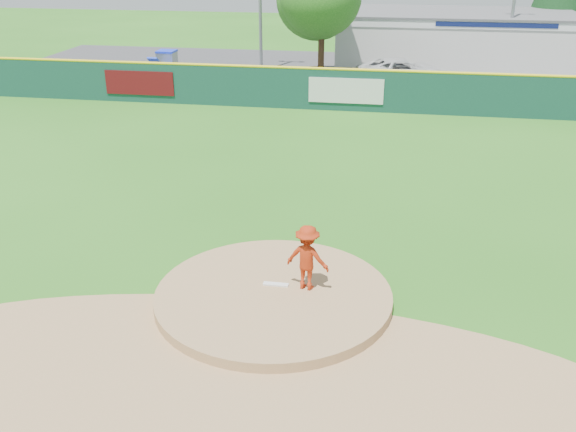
% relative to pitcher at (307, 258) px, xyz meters
% --- Properties ---
extents(ground, '(120.00, 120.00, 0.00)m').
position_rel_pitcher_xyz_m(ground, '(-0.74, -0.32, -1.04)').
color(ground, '#286B19').
rests_on(ground, ground).
extents(pitchers_mound, '(5.50, 5.50, 0.50)m').
position_rel_pitcher_xyz_m(pitchers_mound, '(-0.74, -0.32, -1.04)').
color(pitchers_mound, '#9E774C').
rests_on(pitchers_mound, ground).
extents(pitching_rubber, '(0.60, 0.15, 0.04)m').
position_rel_pitcher_xyz_m(pitching_rubber, '(-0.74, -0.02, -0.77)').
color(pitching_rubber, white).
rests_on(pitching_rubber, pitchers_mound).
extents(infield_dirt_arc, '(15.40, 15.40, 0.01)m').
position_rel_pitcher_xyz_m(infield_dirt_arc, '(-0.74, -3.32, -1.03)').
color(infield_dirt_arc, '#9E774C').
rests_on(infield_dirt_arc, ground).
extents(parking_lot, '(44.00, 16.00, 0.02)m').
position_rel_pitcher_xyz_m(parking_lot, '(-0.74, 26.68, -1.03)').
color(parking_lot, '#38383A').
rests_on(parking_lot, ground).
extents(pitcher, '(1.12, 0.80, 1.58)m').
position_rel_pitcher_xyz_m(pitcher, '(0.00, 0.00, 0.00)').
color(pitcher, '#A7290E').
rests_on(pitcher, pitchers_mound).
extents(van, '(5.50, 3.83, 1.40)m').
position_rel_pitcher_xyz_m(van, '(1.93, 24.61, -0.32)').
color(van, silver).
rests_on(van, parking_lot).
extents(pool_building_grp, '(15.20, 8.20, 3.31)m').
position_rel_pitcher_xyz_m(pool_building_grp, '(5.26, 31.68, 0.63)').
color(pool_building_grp, silver).
rests_on(pool_building_grp, ground).
extents(fence_banners, '(14.04, 0.04, 1.20)m').
position_rel_pitcher_xyz_m(fence_banners, '(-5.88, 17.60, -0.04)').
color(fence_banners, '#550C10').
rests_on(fence_banners, ground).
extents(playground_slide, '(1.05, 2.96, 1.63)m').
position_rel_pitcher_xyz_m(playground_slide, '(-11.82, 23.67, -0.21)').
color(playground_slide, '#1A34E3').
rests_on(playground_slide, ground).
extents(outfield_fence, '(40.00, 0.14, 2.07)m').
position_rel_pitcher_xyz_m(outfield_fence, '(-0.74, 17.68, 0.05)').
color(outfield_fence, '#123D33').
rests_on(outfield_fence, ground).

